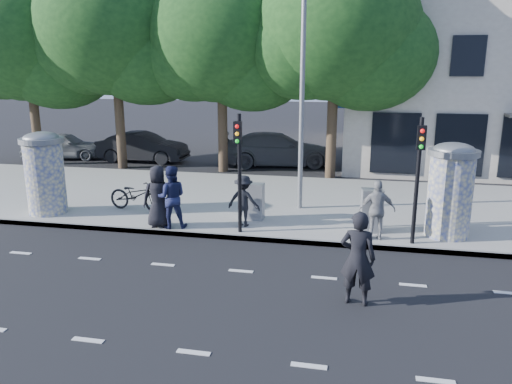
% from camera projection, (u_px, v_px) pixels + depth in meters
% --- Properties ---
extents(ground, '(120.00, 120.00, 0.00)m').
position_uv_depth(ground, '(226.00, 297.00, 10.72)').
color(ground, black).
rests_on(ground, ground).
extents(sidewalk, '(40.00, 8.00, 0.15)m').
position_uv_depth(sidewalk, '(280.00, 202.00, 17.83)').
color(sidewalk, gray).
rests_on(sidewalk, ground).
extents(curb, '(40.00, 0.10, 0.16)m').
position_uv_depth(curb, '(258.00, 239.00, 14.08)').
color(curb, slate).
rests_on(curb, ground).
extents(lane_dash_near, '(32.00, 0.12, 0.01)m').
position_uv_depth(lane_dash_near, '(194.00, 353.00, 8.63)').
color(lane_dash_near, silver).
rests_on(lane_dash_near, ground).
extents(lane_dash_far, '(32.00, 0.12, 0.01)m').
position_uv_depth(lane_dash_far, '(241.00, 271.00, 12.05)').
color(lane_dash_far, silver).
rests_on(lane_dash_far, ground).
extents(ad_column_left, '(1.36, 1.36, 2.65)m').
position_uv_depth(ad_column_left, '(45.00, 171.00, 16.01)').
color(ad_column_left, beige).
rests_on(ad_column_left, sidewalk).
extents(ad_column_right, '(1.36, 1.36, 2.65)m').
position_uv_depth(ad_column_right, '(450.00, 188.00, 13.80)').
color(ad_column_right, beige).
rests_on(ad_column_right, sidewalk).
extents(traffic_pole_near, '(0.22, 0.31, 3.40)m').
position_uv_depth(traffic_pole_near, '(239.00, 162.00, 13.89)').
color(traffic_pole_near, black).
rests_on(traffic_pole_near, sidewalk).
extents(traffic_pole_far, '(0.22, 0.31, 3.40)m').
position_uv_depth(traffic_pole_far, '(418.00, 168.00, 12.96)').
color(traffic_pole_far, black).
rests_on(traffic_pole_far, sidewalk).
extents(street_lamp, '(0.25, 0.93, 8.00)m').
position_uv_depth(street_lamp, '(302.00, 67.00, 15.69)').
color(street_lamp, slate).
rests_on(street_lamp, sidewalk).
extents(tree_far_left, '(7.20, 7.20, 9.26)m').
position_uv_depth(tree_far_left, '(26.00, 36.00, 23.59)').
color(tree_far_left, '#38281C').
rests_on(tree_far_left, ground).
extents(tree_mid_left, '(7.20, 7.20, 9.57)m').
position_uv_depth(tree_mid_left, '(114.00, 28.00, 22.64)').
color(tree_mid_left, '#38281C').
rests_on(tree_mid_left, ground).
extents(tree_near_left, '(6.80, 6.80, 8.97)m').
position_uv_depth(tree_near_left, '(221.00, 37.00, 21.97)').
color(tree_near_left, '#38281C').
rests_on(tree_near_left, ground).
extents(tree_center, '(7.00, 7.00, 9.30)m').
position_uv_depth(tree_center, '(335.00, 28.00, 20.56)').
color(tree_center, '#38281C').
rests_on(tree_center, ground).
extents(ped_a, '(1.07, 0.90, 1.86)m').
position_uv_depth(ped_a, '(158.00, 196.00, 14.71)').
color(ped_a, black).
rests_on(ped_a, sidewalk).
extents(ped_c, '(1.07, 0.94, 1.86)m').
position_uv_depth(ped_c, '(171.00, 197.00, 14.63)').
color(ped_c, '#1B1F45').
rests_on(ped_c, sidewalk).
extents(ped_d, '(1.07, 0.71, 1.55)m').
position_uv_depth(ped_d, '(244.00, 201.00, 14.82)').
color(ped_d, black).
rests_on(ped_d, sidewalk).
extents(ped_e, '(1.05, 0.69, 1.68)m').
position_uv_depth(ped_e, '(377.00, 210.00, 13.64)').
color(ped_e, gray).
rests_on(ped_e, sidewalk).
extents(man_road, '(0.78, 0.57, 2.00)m').
position_uv_depth(man_road, '(358.00, 258.00, 10.20)').
color(man_road, black).
rests_on(man_road, ground).
extents(bicycle, '(0.98, 2.08, 1.05)m').
position_uv_depth(bicycle, '(136.00, 195.00, 16.47)').
color(bicycle, black).
rests_on(bicycle, sidewalk).
extents(cabinet_left, '(0.57, 0.43, 1.14)m').
position_uv_depth(cabinet_left, '(255.00, 201.00, 15.51)').
color(cabinet_left, gray).
rests_on(cabinet_left, sidewalk).
extents(cabinet_right, '(0.65, 0.50, 1.26)m').
position_uv_depth(cabinet_right, '(372.00, 211.00, 14.33)').
color(cabinet_right, gray).
rests_on(cabinet_right, sidewalk).
extents(car_left, '(2.64, 4.47, 1.43)m').
position_uv_depth(car_left, '(64.00, 145.00, 26.42)').
color(car_left, '#585C60').
rests_on(car_left, ground).
extents(car_mid, '(1.61, 4.60, 1.51)m').
position_uv_depth(car_mid, '(143.00, 147.00, 25.62)').
color(car_mid, black).
rests_on(car_mid, ground).
extents(car_right, '(3.42, 5.94, 1.62)m').
position_uv_depth(car_right, '(277.00, 149.00, 24.65)').
color(car_right, '#4D4F54').
rests_on(car_right, ground).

